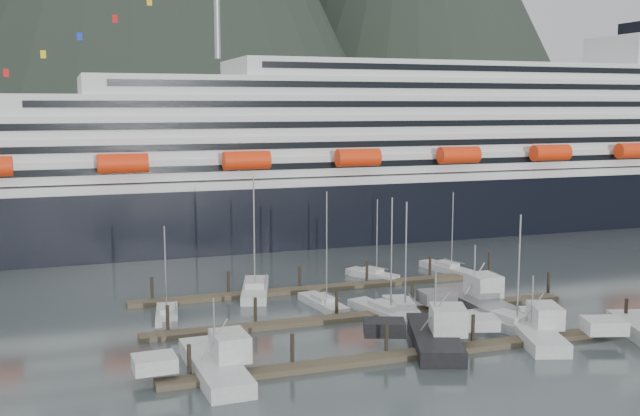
{
  "coord_description": "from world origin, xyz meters",
  "views": [
    {
      "loc": [
        -35.48,
        -69.15,
        22.82
      ],
      "look_at": [
        -3.64,
        22.0,
        9.41
      ],
      "focal_mm": 42.0,
      "sensor_mm": 36.0,
      "label": 1
    }
  ],
  "objects_px": {
    "sailboat_c": "(403,311)",
    "trawler_c": "(530,328)",
    "sailboat_g": "(447,269)",
    "trawler_e": "(473,300)",
    "sailboat_b": "(323,304)",
    "sailboat_h": "(509,326)",
    "sailboat_d": "(385,313)",
    "trawler_a": "(213,364)",
    "cruise_ship": "(432,163)",
    "sailboat_f": "(372,275)",
    "sailboat_a": "(167,316)",
    "trawler_b": "(433,336)",
    "sailboat_e": "(255,291)"
  },
  "relations": [
    {
      "from": "trawler_a",
      "to": "trawler_c",
      "type": "relative_size",
      "value": 0.98
    },
    {
      "from": "sailboat_a",
      "to": "trawler_e",
      "type": "xyz_separation_m",
      "value": [
        33.11,
        -7.09,
        0.6
      ]
    },
    {
      "from": "sailboat_d",
      "to": "trawler_e",
      "type": "relative_size",
      "value": 1.1
    },
    {
      "from": "sailboat_b",
      "to": "sailboat_d",
      "type": "distance_m",
      "value": 7.62
    },
    {
      "from": "trawler_a",
      "to": "trawler_c",
      "type": "xyz_separation_m",
      "value": [
        31.6,
        -0.01,
        -0.05
      ]
    },
    {
      "from": "sailboat_a",
      "to": "sailboat_f",
      "type": "bearing_deg",
      "value": -61.52
    },
    {
      "from": "sailboat_d",
      "to": "sailboat_f",
      "type": "height_order",
      "value": "sailboat_d"
    },
    {
      "from": "sailboat_g",
      "to": "trawler_e",
      "type": "bearing_deg",
      "value": 148.01
    },
    {
      "from": "sailboat_g",
      "to": "trawler_c",
      "type": "distance_m",
      "value": 29.19
    },
    {
      "from": "sailboat_d",
      "to": "sailboat_e",
      "type": "bearing_deg",
      "value": 24.35
    },
    {
      "from": "sailboat_c",
      "to": "sailboat_d",
      "type": "xyz_separation_m",
      "value": [
        -2.1,
        0.18,
        -0.01
      ]
    },
    {
      "from": "cruise_ship",
      "to": "trawler_c",
      "type": "distance_m",
      "value": 68.15
    },
    {
      "from": "sailboat_d",
      "to": "sailboat_a",
      "type": "bearing_deg",
      "value": 59.75
    },
    {
      "from": "sailboat_d",
      "to": "trawler_a",
      "type": "xyz_separation_m",
      "value": [
        -21.02,
        -11.31,
        0.51
      ]
    },
    {
      "from": "trawler_a",
      "to": "trawler_e",
      "type": "xyz_separation_m",
      "value": [
        31.68,
        10.97,
        0.06
      ]
    },
    {
      "from": "sailboat_a",
      "to": "trawler_c",
      "type": "xyz_separation_m",
      "value": [
        33.03,
        -18.07,
        0.49
      ]
    },
    {
      "from": "sailboat_d",
      "to": "trawler_a",
      "type": "distance_m",
      "value": 23.88
    },
    {
      "from": "sailboat_e",
      "to": "trawler_c",
      "type": "relative_size",
      "value": 1.09
    },
    {
      "from": "sailboat_d",
      "to": "sailboat_g",
      "type": "height_order",
      "value": "sailboat_d"
    },
    {
      "from": "sailboat_b",
      "to": "sailboat_e",
      "type": "bearing_deg",
      "value": 27.3
    },
    {
      "from": "sailboat_b",
      "to": "trawler_b",
      "type": "height_order",
      "value": "sailboat_b"
    },
    {
      "from": "sailboat_c",
      "to": "trawler_c",
      "type": "relative_size",
      "value": 0.95
    },
    {
      "from": "sailboat_f",
      "to": "cruise_ship",
      "type": "bearing_deg",
      "value": -63.96
    },
    {
      "from": "sailboat_g",
      "to": "trawler_a",
      "type": "xyz_separation_m",
      "value": [
        -38.06,
        -28.45,
        0.53
      ]
    },
    {
      "from": "sailboat_f",
      "to": "sailboat_g",
      "type": "distance_m",
      "value": 11.15
    },
    {
      "from": "sailboat_c",
      "to": "trawler_a",
      "type": "xyz_separation_m",
      "value": [
        -23.12,
        -11.12,
        0.5
      ]
    },
    {
      "from": "sailboat_f",
      "to": "sailboat_g",
      "type": "bearing_deg",
      "value": -116.23
    },
    {
      "from": "sailboat_a",
      "to": "trawler_c",
      "type": "height_order",
      "value": "sailboat_a"
    },
    {
      "from": "sailboat_e",
      "to": "trawler_b",
      "type": "xyz_separation_m",
      "value": [
        11.04,
        -24.74,
        0.56
      ]
    },
    {
      "from": "sailboat_c",
      "to": "trawler_c",
      "type": "xyz_separation_m",
      "value": [
        8.48,
        -11.14,
        0.45
      ]
    },
    {
      "from": "sailboat_e",
      "to": "trawler_e",
      "type": "relative_size",
      "value": 1.22
    },
    {
      "from": "sailboat_d",
      "to": "sailboat_e",
      "type": "distance_m",
      "value": 17.71
    },
    {
      "from": "sailboat_a",
      "to": "sailboat_d",
      "type": "xyz_separation_m",
      "value": [
        22.46,
        -6.75,
        0.02
      ]
    },
    {
      "from": "sailboat_f",
      "to": "trawler_b",
      "type": "bearing_deg",
      "value": 142.21
    },
    {
      "from": "sailboat_g",
      "to": "trawler_c",
      "type": "height_order",
      "value": "sailboat_g"
    },
    {
      "from": "sailboat_c",
      "to": "sailboat_d",
      "type": "bearing_deg",
      "value": 98.37
    },
    {
      "from": "sailboat_g",
      "to": "trawler_e",
      "type": "xyz_separation_m",
      "value": [
        -6.37,
        -17.48,
        0.6
      ]
    },
    {
      "from": "sailboat_g",
      "to": "sailboat_b",
      "type": "bearing_deg",
      "value": 105.46
    },
    {
      "from": "sailboat_h",
      "to": "sailboat_f",
      "type": "bearing_deg",
      "value": -3.51
    },
    {
      "from": "trawler_b",
      "to": "sailboat_a",
      "type": "bearing_deg",
      "value": 72.47
    },
    {
      "from": "trawler_a",
      "to": "sailboat_f",
      "type": "bearing_deg",
      "value": -45.27
    },
    {
      "from": "sailboat_b",
      "to": "sailboat_c",
      "type": "relative_size",
      "value": 1.04
    },
    {
      "from": "cruise_ship",
      "to": "sailboat_b",
      "type": "xyz_separation_m",
      "value": [
        -38.0,
        -46.42,
        -11.63
      ]
    },
    {
      "from": "trawler_e",
      "to": "sailboat_c",
      "type": "bearing_deg",
      "value": 89.01
    },
    {
      "from": "sailboat_g",
      "to": "trawler_a",
      "type": "distance_m",
      "value": 47.52
    },
    {
      "from": "sailboat_b",
      "to": "sailboat_h",
      "type": "bearing_deg",
      "value": -141.04
    },
    {
      "from": "sailboat_b",
      "to": "sailboat_h",
      "type": "distance_m",
      "value": 20.8
    },
    {
      "from": "sailboat_d",
      "to": "trawler_e",
      "type": "xyz_separation_m",
      "value": [
        10.66,
        -0.34,
        0.57
      ]
    },
    {
      "from": "sailboat_c",
      "to": "sailboat_e",
      "type": "xyz_separation_m",
      "value": [
        -12.97,
        14.16,
        0.02
      ]
    },
    {
      "from": "sailboat_a",
      "to": "sailboat_e",
      "type": "xyz_separation_m",
      "value": [
        11.58,
        7.23,
        0.06
      ]
    }
  ]
}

